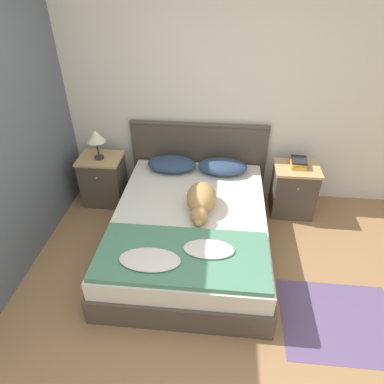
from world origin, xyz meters
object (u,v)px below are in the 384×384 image
pillow_right (222,167)px  dog (201,200)px  bed (190,230)px  nightstand_right (293,190)px  pillow_left (172,164)px  table_lamp (96,137)px  book_stack (298,163)px  nightstand_left (104,179)px

pillow_right → dog: 0.74m
bed → dog: (0.10, 0.06, 0.34)m
nightstand_right → bed: bearing=-147.2°
nightstand_right → pillow_left: size_ratio=1.07×
pillow_right → table_lamp: bearing=-177.0°
pillow_right → table_lamp: (-1.41, -0.08, 0.34)m
table_lamp → pillow_left: bearing=5.2°
nightstand_right → dog: 1.24m
pillow_right → book_stack: (0.83, -0.03, 0.12)m
dog → bed: bearing=-149.3°
pillow_right → nightstand_left: bearing=-177.6°
pillow_left → table_lamp: 0.90m
nightstand_right → pillow_right: 0.86m
dog → book_stack: size_ratio=2.97×
nightstand_left → dog: size_ratio=0.93×
nightstand_left → pillow_left: (0.82, 0.06, 0.23)m
nightstand_right → pillow_right: (-0.82, 0.06, 0.23)m
pillow_right → book_stack: bearing=-2.3°
bed → pillow_left: (-0.29, 0.78, 0.31)m
pillow_left → pillow_right: size_ratio=1.00×
nightstand_left → book_stack: book_stack is taller
nightstand_right → book_stack: (0.00, 0.03, 0.34)m
bed → pillow_left: pillow_left is taller
book_stack → table_lamp: (-2.24, -0.04, 0.23)m
dog → book_stack: bearing=33.9°
nightstand_left → table_lamp: (-0.00, -0.02, 0.57)m
pillow_left → pillow_right: same height
nightstand_left → pillow_right: (1.41, 0.06, 0.23)m
bed → nightstand_right: size_ratio=3.31×
dog → book_stack: 1.23m
nightstand_left → book_stack: size_ratio=2.77×
nightstand_left → table_lamp: table_lamp is taller
bed → pillow_left: size_ratio=3.55×
nightstand_right → pillow_left: (-1.41, 0.06, 0.23)m
nightstand_left → table_lamp: size_ratio=1.76×
pillow_left → table_lamp: bearing=-174.8°
pillow_left → book_stack: size_ratio=2.58×
nightstand_left → dog: (1.22, -0.66, 0.26)m
nightstand_left → pillow_left: same height
nightstand_right → dog: size_ratio=0.93×
nightstand_right → table_lamp: size_ratio=1.76×
nightstand_right → book_stack: bearing=87.4°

